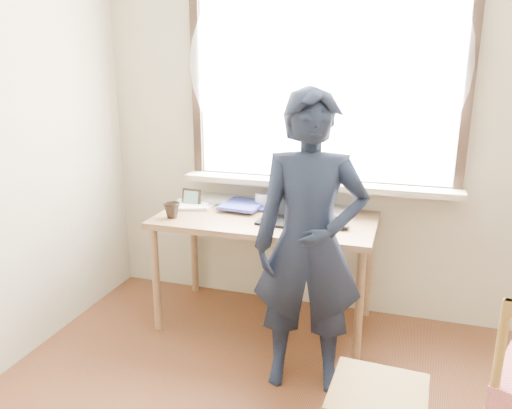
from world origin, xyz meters
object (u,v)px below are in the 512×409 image
(mug_dark, at_px, (172,210))
(work_chair, at_px, (378,403))
(laptop, at_px, (287,213))
(desk, at_px, (265,229))
(mug_white, at_px, (265,200))
(person, at_px, (309,245))

(mug_dark, height_order, work_chair, mug_dark)
(laptop, height_order, work_chair, laptop)
(desk, xyz_separation_m, work_chair, (0.82, -1.09, -0.33))
(desk, relative_size, mug_dark, 13.23)
(desk, bearing_deg, mug_dark, -161.58)
(mug_white, relative_size, mug_dark, 1.24)
(laptop, distance_m, mug_dark, 0.74)
(laptop, relative_size, mug_white, 2.57)
(desk, relative_size, laptop, 4.15)
(work_chair, bearing_deg, desk, 126.75)
(work_chair, bearing_deg, mug_white, 124.15)
(mug_white, distance_m, person, 0.89)
(work_chair, bearing_deg, laptop, 122.17)
(desk, height_order, mug_dark, mug_dark)
(work_chair, bearing_deg, person, 127.42)
(work_chair, relative_size, person, 0.26)
(laptop, xyz_separation_m, mug_dark, (-0.72, -0.16, -0.00))
(mug_white, bearing_deg, desk, -71.96)
(mug_white, bearing_deg, mug_dark, -141.25)
(mug_dark, bearing_deg, person, -20.26)
(laptop, bearing_deg, person, -64.17)
(mug_dark, distance_m, work_chair, 1.72)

